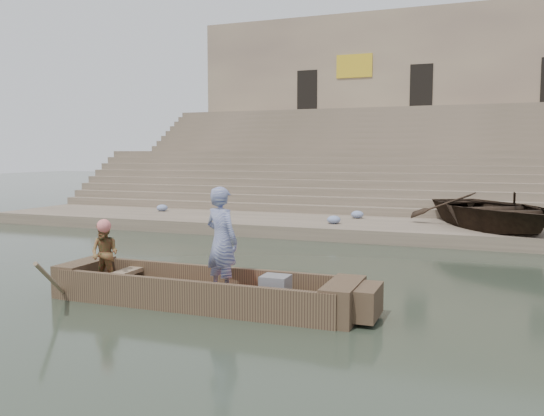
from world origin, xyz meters
The scene contains 13 objects.
ground centered at (0.00, 0.00, 0.00)m, with size 120.00×120.00×0.00m, color #242E23.
lower_landing centered at (0.00, 8.00, 0.20)m, with size 32.00×4.00×0.40m, color gray.
mid_landing centered at (0.00, 15.50, 1.40)m, with size 32.00×3.00×2.80m, color gray.
upper_landing centered at (0.00, 22.50, 2.60)m, with size 32.00×3.00×5.20m, color gray.
ghat_steps centered at (0.00, 17.19, 1.80)m, with size 32.00×11.00×5.20m.
building_wall centered at (0.00, 26.50, 5.60)m, with size 32.00×5.07×11.20m.
main_rowboat centered at (-3.04, -1.62, 0.11)m, with size 5.00×1.30×0.22m, color brown.
rowboat_trim centered at (-2.83, -1.63, 0.31)m, with size 6.04×2.63×1.83m.
standing_man centered at (-2.63, -1.68, 1.16)m, with size 0.69×0.45×1.89m, color navy.
rowing_man centered at (-5.02, -1.74, 0.80)m, with size 0.57×0.44×1.16m, color #246D2A.
television centered at (-1.66, -1.62, 0.42)m, with size 0.46×0.42×0.40m.
beached_rowboat centered at (1.88, 7.94, 0.96)m, with size 3.84×5.37×1.11m, color #2D2116.
cloth_bundles centered at (-3.17, 8.19, 0.53)m, with size 13.79×2.25×0.26m.
Camera 1 is at (1.56, -10.31, 2.66)m, focal length 36.96 mm.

